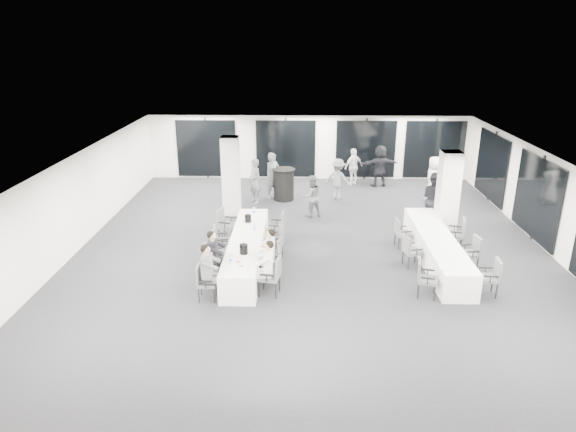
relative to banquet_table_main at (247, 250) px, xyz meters
The scene contains 43 objects.
room 3.59m from the banquet_table_main, 37.21° to the left, with size 14.04×16.04×2.84m.
column_left 4.40m from the banquet_table_main, 102.73° to the left, with size 0.60×0.60×2.80m, color silver.
column_right 6.45m from the banquet_table_main, 18.03° to the left, with size 0.60×0.60×2.80m, color silver.
banquet_table_main is the anchor object (origin of this frame).
banquet_table_side 5.39m from the banquet_table_main, ahead, with size 0.90×5.00×0.75m, color white.
cocktail_table 5.92m from the banquet_table_main, 81.56° to the left, with size 0.89×0.89×1.23m.
chair_main_left_near 2.30m from the banquet_table_main, 111.11° to the right, with size 0.46×0.51×0.89m.
chair_main_left_second 1.52m from the banquet_table_main, 123.86° to the right, with size 0.58×0.63×1.03m.
chair_main_left_mid 0.87m from the banquet_table_main, 168.12° to the right, with size 0.57×0.60×0.97m.
chair_main_left_fourth 0.96m from the banquet_table_main, 151.66° to the left, with size 0.53×0.57×0.93m.
chair_main_left_far 1.88m from the banquet_table_main, 116.60° to the left, with size 0.63×0.66×1.03m.
chair_main_right_near 2.07m from the banquet_table_main, 66.04° to the right, with size 0.58×0.62×0.99m.
chair_main_right_second 1.38m from the banquet_table_main, 52.83° to the right, with size 0.48×0.53×0.89m.
chair_main_right_mid 0.90m from the banquet_table_main, 22.69° to the right, with size 0.51×0.54×0.87m.
chair_main_right_fourth 0.99m from the banquet_table_main, 31.22° to the left, with size 0.59×0.61×0.96m.
chair_main_right_far 1.71m from the banquet_table_main, 60.39° to the left, with size 0.56×0.61×1.00m.
chair_side_left_near 4.92m from the banquet_table_main, 22.14° to the right, with size 0.56×0.58×0.92m.
chair_side_left_mid 4.56m from the banquet_table_main, ahead, with size 0.55×0.58×0.90m.
chair_side_left_far 4.72m from the banquet_table_main, 15.14° to the left, with size 0.50×0.54×0.88m.
chair_side_right_near 6.46m from the banquet_table_main, 15.86° to the right, with size 0.52×0.57×0.95m.
chair_side_right_mid 6.22m from the banquet_table_main, ahead, with size 0.53×0.57×0.93m.
chair_side_right_far 6.31m from the banquet_table_main, ahead, with size 0.59×0.62×0.98m.
seated_guest_a 2.29m from the banquet_table_main, 107.31° to the right, with size 0.50×0.38×1.44m.
seated_guest_b 1.49m from the banquet_table_main, 117.86° to the right, with size 0.50×0.38×1.44m.
seated_guest_c 2.03m from the banquet_table_main, 70.30° to the right, with size 0.50×0.38×1.44m.
seated_guest_d 1.36m from the banquet_table_main, 58.70° to the right, with size 0.50×0.38×1.44m.
standing_guest_a 6.11m from the banquet_table_main, 85.86° to the left, with size 0.75×0.60×2.05m, color slate.
standing_guest_b 4.39m from the banquet_table_main, 64.27° to the left, with size 0.82×0.50×1.70m, color slate.
standing_guest_c 6.67m from the banquet_table_main, 63.53° to the left, with size 1.18×0.60×1.82m, color slate.
standing_guest_d 8.89m from the banquet_table_main, 64.86° to the left, with size 1.05×0.59×1.78m, color white.
standing_guest_e 8.67m from the banquet_table_main, 40.65° to the left, with size 0.98×0.60×2.03m, color white.
standing_guest_f 9.21m from the banquet_table_main, 58.20° to the left, with size 1.84×0.71×2.01m, color black.
standing_guest_g 5.49m from the banquet_table_main, 92.40° to the left, with size 0.70×0.57×1.93m, color slate.
standing_guest_h 6.77m from the banquet_table_main, 27.76° to the left, with size 1.01×0.62×2.09m, color black.
ice_bucket_near 1.19m from the banquet_table_main, 87.79° to the right, with size 0.22×0.22×0.25m, color black.
ice_bucket_far 1.36m from the banquet_table_main, 93.35° to the left, with size 0.20×0.20×0.23m, color black.
water_bottle_a 1.77m from the banquet_table_main, 97.35° to the right, with size 0.07×0.07×0.23m, color silver.
water_bottle_b 0.75m from the banquet_table_main, 72.13° to the left, with size 0.06×0.06×0.20m, color silver.
water_bottle_c 2.03m from the banquet_table_main, 88.85° to the left, with size 0.07×0.07×0.23m, color silver.
plate_a 1.67m from the banquet_table_main, 91.27° to the right, with size 0.19×0.19×0.03m.
plate_b 1.92m from the banquet_table_main, 88.06° to the right, with size 0.19×0.19×0.03m.
plate_c 0.80m from the banquet_table_main, 86.59° to the right, with size 0.18×0.18×0.03m.
wine_glass 2.37m from the banquet_table_main, 83.11° to the right, with size 0.08×0.08×0.20m.
Camera 1 is at (-0.38, -14.24, 6.16)m, focal length 32.00 mm.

